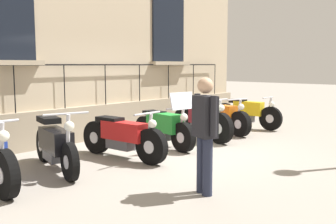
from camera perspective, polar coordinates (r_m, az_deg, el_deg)
name	(u,v)px	position (r m, az deg, el deg)	size (l,w,h in m)	color
ground_plane	(178,151)	(8.32, 1.46, -5.63)	(60.00, 60.00, 0.00)	gray
building_facade	(94,19)	(10.17, -10.70, 13.15)	(0.82, 11.16, 6.10)	tan
motorcycle_black	(55,145)	(7.00, -15.97, -4.61)	(2.07, 0.93, 1.06)	black
motorcycle_red	(123,137)	(7.62, -6.57, -3.58)	(2.15, 0.68, 0.94)	black
motorcycle_green	(164,127)	(8.59, -0.59, -2.24)	(1.93, 0.77, 1.24)	black
motorcycle_maroon	(202,122)	(9.48, 4.92, -1.40)	(1.97, 0.69, 1.02)	black
motorcycle_orange	(223,118)	(10.46, 7.93, -0.80)	(1.93, 0.79, 0.95)	black
motorcycle_yellow	(247,113)	(11.50, 11.40, -0.08)	(2.16, 0.56, 0.92)	black
pedestrian_walking	(205,129)	(5.45, 5.36, -2.51)	(0.49, 0.34, 1.63)	#23283D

